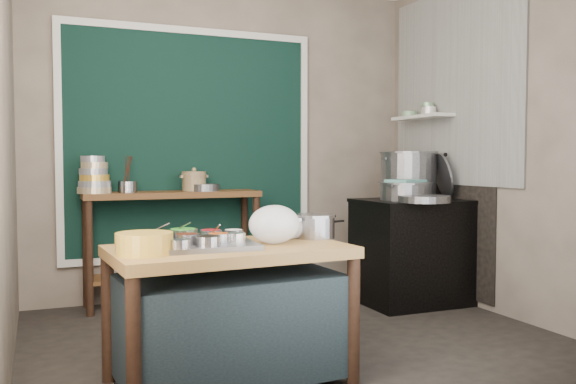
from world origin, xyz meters
name	(u,v)px	position (x,y,z in m)	size (l,w,h in m)	color
floor	(293,339)	(0.00, 0.00, -0.01)	(3.50, 3.00, 0.02)	#29241F
back_wall	(228,139)	(0.00, 1.51, 1.40)	(3.50, 0.02, 2.80)	gray
left_wall	(5,127)	(-1.76, 0.00, 1.40)	(0.02, 3.00, 2.80)	gray
right_wall	(500,136)	(1.76, 0.00, 1.40)	(0.02, 3.00, 2.80)	gray
curtain_panel	(190,144)	(-0.35, 1.47, 1.35)	(2.10, 0.02, 1.90)	black
curtain_frame	(191,144)	(-0.35, 1.46, 1.35)	(2.22, 0.03, 2.02)	beige
tile_panel	(453,86)	(1.74, 0.55, 1.85)	(0.02, 1.70, 1.70)	#B2B2AA
soot_patch	(445,218)	(1.74, 0.65, 0.70)	(0.01, 1.30, 1.30)	black
wall_shelf	(422,117)	(1.63, 0.85, 1.60)	(0.22, 0.70, 0.03)	beige
prep_table	(230,315)	(-0.65, -0.66, 0.38)	(1.25, 0.72, 0.75)	brown
back_counter	(173,248)	(-0.55, 1.28, 0.47)	(1.45, 0.40, 0.95)	#523417
stove_block	(414,253)	(1.35, 0.55, 0.42)	(0.90, 0.68, 0.85)	black
stove_top	(414,201)	(1.35, 0.55, 0.86)	(0.92, 0.69, 0.03)	black
condiment_tray	(197,245)	(-0.83, -0.66, 0.76)	(0.61, 0.43, 0.03)	gray
condiment_bowls	(193,238)	(-0.85, -0.65, 0.80)	(0.55, 0.43, 0.06)	silver
yellow_basin	(144,243)	(-1.12, -0.78, 0.80)	(0.28, 0.28, 0.11)	#B7773A
saucepan	(314,226)	(-0.08, -0.52, 0.82)	(0.26, 0.26, 0.14)	gray
plastic_bag_a	(274,224)	(-0.39, -0.67, 0.86)	(0.29, 0.24, 0.21)	white
plastic_bag_b	(291,227)	(-0.23, -0.51, 0.82)	(0.19, 0.16, 0.14)	white
bowl_stack	(94,177)	(-1.18, 1.24, 1.08)	(0.26, 0.26, 0.30)	tan
utensil_cup	(128,187)	(-0.92, 1.25, 1.00)	(0.15, 0.15, 0.09)	gray
ceramic_crock	(194,182)	(-0.37, 1.28, 1.02)	(0.22, 0.22, 0.15)	olive
wide_bowl	(205,188)	(-0.28, 1.24, 0.98)	(0.24, 0.24, 0.06)	gray
stock_pot	(408,175)	(1.42, 0.75, 1.08)	(0.52, 0.52, 0.41)	gray
pot_lid	(443,176)	(1.64, 0.55, 1.07)	(0.40, 0.40, 0.02)	gray
steamer	(406,191)	(1.24, 0.51, 0.95)	(0.46, 0.46, 0.15)	gray
green_cloth	(406,181)	(1.24, 0.51, 1.04)	(0.29, 0.22, 0.02)	#5D968C
shallow_pan	(424,199)	(1.22, 0.22, 0.91)	(0.41, 0.41, 0.05)	gray
shelf_bowl_stack	(429,109)	(1.63, 0.76, 1.66)	(0.13, 0.13, 0.11)	silver
shelf_bowl_green	(409,114)	(1.63, 1.06, 1.64)	(0.14, 0.14, 0.05)	gray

